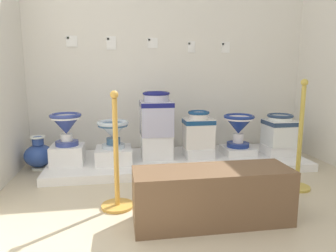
{
  "coord_description": "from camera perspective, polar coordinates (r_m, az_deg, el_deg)",
  "views": [
    {
      "loc": [
        1.08,
        -1.2,
        1.08
      ],
      "look_at": [
        1.64,
        2.22,
        0.46
      ],
      "focal_mm": 33.1,
      "sensor_mm": 36.0,
      "label": 1
    }
  ],
  "objects": [
    {
      "name": "ground_plane",
      "position": [
        2.36,
        8.99,
        -17.61
      ],
      "size": [
        5.52,
        5.55,
        0.02
      ],
      "primitive_type": "cube",
      "color": "beige"
    },
    {
      "name": "wall_back",
      "position": [
        4.05,
        0.44,
        14.69
      ],
      "size": [
        3.72,
        0.06,
        2.81
      ],
      "primitive_type": "cube",
      "color": "silver",
      "rests_on": "ground_plane"
    },
    {
      "name": "display_platform",
      "position": [
        3.64,
        1.89,
        -6.43
      ],
      "size": [
        2.9,
        1.02,
        0.09
      ],
      "primitive_type": "cube",
      "color": "white",
      "rests_on": "ground_plane"
    },
    {
      "name": "plinth_block_slender_white",
      "position": [
        3.54,
        -17.99,
        -5.0
      ],
      "size": [
        0.34,
        0.32,
        0.2
      ],
      "primitive_type": "cube",
      "color": "white",
      "rests_on": "display_platform"
    },
    {
      "name": "antique_toilet_slender_white",
      "position": [
        3.47,
        -18.28,
        0.21
      ],
      "size": [
        0.33,
        0.33,
        0.35
      ],
      "color": "#32428F",
      "rests_on": "plinth_block_slender_white"
    },
    {
      "name": "plinth_block_squat_floral",
      "position": [
        3.47,
        -9.95,
        -5.28
      ],
      "size": [
        0.39,
        0.38,
        0.16
      ],
      "primitive_type": "cube",
      "color": "white",
      "rests_on": "display_platform"
    },
    {
      "name": "antique_toilet_squat_floral",
      "position": [
        3.41,
        -10.09,
        -0.79
      ],
      "size": [
        0.34,
        0.34,
        0.3
      ],
      "color": "silver",
      "rests_on": "plinth_block_squat_floral"
    },
    {
      "name": "plinth_block_rightmost",
      "position": [
        3.59,
        -2.13,
        -3.74
      ],
      "size": [
        0.35,
        0.3,
        0.27
      ],
      "primitive_type": "cube",
      "color": "white",
      "rests_on": "display_platform"
    },
    {
      "name": "antique_toilet_rightmost",
      "position": [
        3.52,
        -2.17,
        2.38
      ],
      "size": [
        0.37,
        0.34,
        0.49
      ],
      "color": "silver",
      "rests_on": "plinth_block_rightmost"
    },
    {
      "name": "plinth_block_tall_cobalt",
      "position": [
        3.67,
        5.56,
        -4.76
      ],
      "size": [
        0.32,
        0.34,
        0.11
      ],
      "primitive_type": "cube",
      "color": "white",
      "rests_on": "display_platform"
    },
    {
      "name": "antique_toilet_tall_cobalt",
      "position": [
        3.61,
        5.63,
        -0.56
      ],
      "size": [
        0.35,
        0.26,
        0.43
      ],
      "color": "white",
      "rests_on": "plinth_block_tall_cobalt"
    },
    {
      "name": "plinth_block_broad_patterned",
      "position": [
        3.87,
        12.7,
        -4.36
      ],
      "size": [
        0.36,
        0.36,
        0.09
      ],
      "primitive_type": "cube",
      "color": "white",
      "rests_on": "display_platform"
    },
    {
      "name": "antique_toilet_broad_patterned",
      "position": [
        3.8,
        12.88,
        0.07
      ],
      "size": [
        0.37,
        0.37,
        0.39
      ],
      "color": "navy",
      "rests_on": "plinth_block_broad_patterned"
    },
    {
      "name": "plinth_block_pale_glazed",
      "position": [
        3.98,
        19.61,
        -4.11
      ],
      "size": [
        0.34,
        0.3,
        0.11
      ],
      "primitive_type": "cube",
      "color": "white",
      "rests_on": "display_platform"
    },
    {
      "name": "antique_toilet_pale_glazed",
      "position": [
        3.92,
        19.83,
        -0.49
      ],
      "size": [
        0.32,
        0.33,
        0.37
      ],
      "color": "white",
      "rests_on": "plinth_block_pale_glazed"
    },
    {
      "name": "info_placard_first",
      "position": [
        4.0,
        -17.32,
        14.7
      ],
      "size": [
        0.13,
        0.01,
        0.13
      ],
      "color": "white"
    },
    {
      "name": "info_placard_second",
      "position": [
        3.96,
        -10.42,
        14.83
      ],
      "size": [
        0.11,
        0.01,
        0.16
      ],
      "color": "white"
    },
    {
      "name": "info_placard_third",
      "position": [
        3.98,
        -2.88,
        15.04
      ],
      "size": [
        0.13,
        0.01,
        0.12
      ],
      "color": "white"
    },
    {
      "name": "info_placard_fourth",
      "position": [
        4.07,
        4.33,
        14.33
      ],
      "size": [
        0.09,
        0.01,
        0.14
      ],
      "color": "white"
    },
    {
      "name": "info_placard_fifth",
      "position": [
        4.19,
        10.55,
        14.08
      ],
      "size": [
        0.11,
        0.01,
        0.14
      ],
      "color": "white"
    },
    {
      "name": "decorative_vase_spare",
      "position": [
        3.73,
        -22.68,
        -4.93
      ],
      "size": [
        0.32,
        0.32,
        0.38
      ],
      "color": "white",
      "rests_on": "ground_plane"
    },
    {
      "name": "stanchion_post_near_left",
      "position": [
        2.51,
        -9.43,
        -8.95
      ],
      "size": [
        0.26,
        0.26,
        0.94
      ],
      "color": "gold",
      "rests_on": "ground_plane"
    },
    {
      "name": "stanchion_post_near_right",
      "position": [
        3.09,
        22.95,
        -5.05
      ],
      "size": [
        0.24,
        0.24,
        1.01
      ],
      "color": "gold",
      "rests_on": "ground_plane"
    },
    {
      "name": "museum_bench",
      "position": [
        2.29,
        8.15,
        -12.6
      ],
      "size": [
        1.13,
        0.36,
        0.4
      ],
      "primitive_type": "cube",
      "color": "brown",
      "rests_on": "ground_plane"
    }
  ]
}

